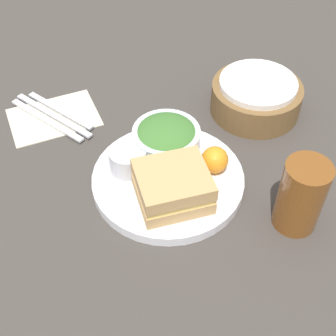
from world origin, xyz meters
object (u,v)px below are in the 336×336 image
Objects in this scene: bread_basket at (256,97)px; knife at (53,115)px; plate at (168,180)px; spoon at (60,111)px; salad_bowl at (166,138)px; drink_glass at (301,196)px; sandwich at (173,186)px; fork at (47,120)px; dressing_cup at (128,159)px.

knife is at bearing -109.62° from bread_basket.
plate is 0.29m from spoon.
salad_bowl is 0.22m from bread_basket.
salad_bowl reaches higher than knife.
drink_glass reaches higher than plate.
knife is (-0.19, -0.16, -0.04)m from salad_bowl.
fork is (-0.29, -0.15, -0.04)m from sandwich.
dressing_cup is 0.23m from spoon.
plate is 0.29m from knife.
fork is at bearing -135.07° from salad_bowl.
sandwich is at bearing -56.98° from bread_basket.
drink_glass is (0.20, 0.21, 0.02)m from dressing_cup.
dressing_cup reaches higher than plate.
plate is 0.08m from dressing_cup.
salad_bowl is at bearing -172.71° from spoon.
spoon is at bearing -111.62° from bread_basket.
bread_basket is (-0.27, 0.08, -0.03)m from drink_glass.
salad_bowl reaches higher than plate.
salad_bowl is at bearing 101.74° from dressing_cup.
knife is at bearing -90.00° from fork.
fork is (-0.18, -0.18, -0.04)m from salad_bowl.
plate is at bearing 176.40° from spoon.
sandwich is 0.33m from fork.
sandwich is 0.64× the size of fork.
fork is at bearing -152.57° from dressing_cup.
drink_glass is 0.51m from fork.
drink_glass is at bearing -175.24° from spoon.
plate is 4.02× the size of dressing_cup.
plate is 2.10× the size of sandwich.
bread_basket is at bearing -137.29° from fork.
knife is at bearing 90.00° from spoon.
salad_bowl is 0.59× the size of knife.
drink_glass is 0.50m from knife.
sandwich is 0.33m from spoon.
bread_basket reaches higher than spoon.
sandwich is at bearing -13.94° from plate.
drink_glass reaches higher than sandwich.
dressing_cup is 0.32× the size of knife.
bread_basket is at bearing -141.18° from spoon.
fork is at bearing -153.25° from sandwich.
dressing_cup is at bearing 177.87° from fork.
dressing_cup is (0.02, -0.08, -0.01)m from salad_bowl.
plate is 0.06m from sandwich.
salad_bowl is 0.95× the size of drink_glass.
plate is at bearing -20.39° from salad_bowl.
spoon is (-0.02, 0.03, 0.00)m from fork.
drink_glass is at bearing 46.81° from dressing_cup.
dressing_cup is 0.37× the size of bread_basket.
drink_glass reaches higher than bread_basket.
salad_bowl is at bearing -164.63° from fork.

